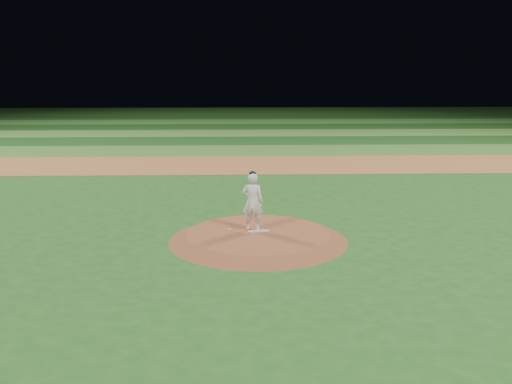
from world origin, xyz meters
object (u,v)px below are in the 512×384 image
(rosin_bag, at_px, (230,230))
(pitching_rubber, at_px, (259,231))
(pitcher_on_mound, at_px, (253,202))
(pitchers_mound, at_px, (258,237))

(rosin_bag, bearing_deg, pitching_rubber, -10.33)
(pitcher_on_mound, bearing_deg, rosin_bag, -179.81)
(pitchers_mound, height_order, rosin_bag, rosin_bag)
(pitchers_mound, relative_size, rosin_bag, 53.16)
(pitcher_on_mound, bearing_deg, pitching_rubber, -41.47)
(pitching_rubber, bearing_deg, pitchers_mound, -111.16)
(pitching_rubber, height_order, rosin_bag, rosin_bag)
(pitching_rubber, bearing_deg, pitcher_on_mound, 130.83)
(pitchers_mound, bearing_deg, pitcher_on_mound, 120.58)
(pitching_rubber, distance_m, pitcher_on_mound, 0.94)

